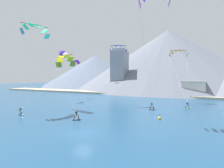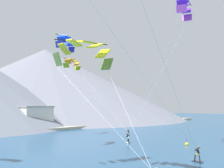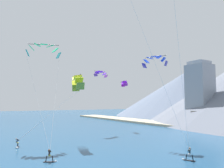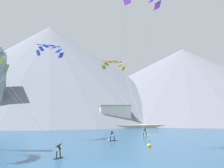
# 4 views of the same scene
# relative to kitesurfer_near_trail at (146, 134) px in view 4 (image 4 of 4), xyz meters

# --- Properties ---
(ground_plane) EXTENTS (400.00, 400.00, 0.00)m
(ground_plane) POSITION_rel_kitesurfer_near_trail_xyz_m (-11.40, -25.94, -0.50)
(ground_plane) COLOR navy
(kitesurfer_near_trail) EXTENTS (1.68, 1.28, 1.72)m
(kitesurfer_near_trail) POSITION_rel_kitesurfer_near_trail_xyz_m (0.00, 0.00, 0.00)
(kitesurfer_near_trail) COLOR #33B266
(kitesurfer_near_trail) RESTS_ON ground
(kitesurfer_mid_center) EXTENTS (1.73, 1.15, 1.75)m
(kitesurfer_mid_center) POSITION_rel_kitesurfer_near_trail_xyz_m (-7.56, -5.23, 0.04)
(kitesurfer_mid_center) COLOR black
(kitesurfer_mid_center) RESTS_ON ground
(kitesurfer_far_left) EXTENTS (1.22, 1.71, 1.74)m
(kitesurfer_far_left) POSITION_rel_kitesurfer_near_trail_xyz_m (-16.45, -20.51, 0.02)
(kitesurfer_far_left) COLOR black
(kitesurfer_far_left) RESTS_ON ground
(parafoil_kite_near_trail) EXTENTS (6.08, 12.90, 14.32)m
(parafoil_kite_near_trail) POSITION_rel_kitesurfer_near_trail_xyz_m (-3.54, 11.53, 14.27)
(parafoil_kite_near_trail) COLOR #86A513
(parafoil_kite_distant_high_outer) EXTENTS (4.75, 3.08, 2.07)m
(parafoil_kite_distant_high_outer) POSITION_rel_kitesurfer_near_trail_xyz_m (-17.51, -1.23, 14.88)
(parafoil_kite_distant_high_outer) COLOR #3231A9
(race_marker_buoy) EXTENTS (0.56, 0.56, 1.02)m
(race_marker_buoy) POSITION_rel_kitesurfer_near_trail_xyz_m (-3.93, -13.67, -0.34)
(race_marker_buoy) COLOR yellow
(race_marker_buoy) RESTS_ON ground
(shoreline_strip) EXTENTS (180.00, 10.00, 0.70)m
(shoreline_strip) POSITION_rel_kitesurfer_near_trail_xyz_m (-11.40, 27.14, -0.15)
(shoreline_strip) COLOR tan
(shoreline_strip) RESTS_ON ground
(shore_building_harbour_front) EXTENTS (6.92, 6.68, 5.05)m
(shore_building_harbour_front) POSITION_rel_kitesurfer_near_trail_xyz_m (-28.92, 31.27, 2.03)
(shore_building_harbour_front) COLOR #A89E8E
(shore_building_harbour_front) RESTS_ON ground
(shore_building_promenade_mid) EXTENTS (8.84, 5.18, 3.90)m
(shore_building_promenade_mid) POSITION_rel_kitesurfer_near_trail_xyz_m (-9.06, 31.76, 1.46)
(shore_building_promenade_mid) COLOR #A89E8E
(shore_building_promenade_mid) RESTS_ON ground
(shore_building_quay_east) EXTENTS (8.57, 7.15, 5.94)m
(shore_building_quay_east) POSITION_rel_kitesurfer_near_trail_xyz_m (0.19, 29.44, 2.48)
(shore_building_quay_east) COLOR silver
(shore_building_quay_east) RESTS_ON ground
(mountain_peak_west_ridge) EXTENTS (123.70, 123.70, 31.27)m
(mountain_peak_west_ridge) POSITION_rel_kitesurfer_near_trail_xyz_m (41.71, 74.86, 15.13)
(mountain_peak_west_ridge) COLOR slate
(mountain_peak_west_ridge) RESTS_ON ground
(mountain_peak_central_summit) EXTENTS (121.61, 121.61, 36.04)m
(mountain_peak_central_summit) POSITION_rel_kitesurfer_near_trail_xyz_m (-13.75, 88.06, 17.52)
(mountain_peak_central_summit) COLOR slate
(mountain_peak_central_summit) RESTS_ON ground
(mountain_peak_far_spur) EXTENTS (121.13, 121.13, 39.54)m
(mountain_peak_far_spur) POSITION_rel_kitesurfer_near_trail_xyz_m (-17.34, 79.10, 19.27)
(mountain_peak_far_spur) COLOR slate
(mountain_peak_far_spur) RESTS_ON ground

